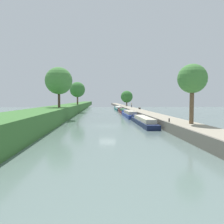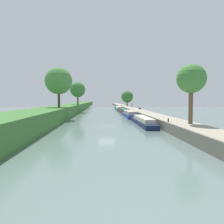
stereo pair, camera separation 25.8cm
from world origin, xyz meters
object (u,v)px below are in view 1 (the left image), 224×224
object	(u,v)px
narrowboat_navy	(142,121)
mooring_bollard_near	(169,120)
narrowboat_maroon	(123,111)
narrowboat_teal	(118,108)
narrowboat_blue	(129,114)
park_bench	(140,108)
mooring_bollard_far	(121,106)
person_walking	(132,105)

from	to	relation	value
narrowboat_navy	mooring_bollard_near	bearing A→B (deg)	-76.77
narrowboat_maroon	narrowboat_teal	size ratio (longest dim) A/B	0.99
narrowboat_teal	mooring_bollard_near	xyz separation A→B (m)	(1.90, -56.67, 0.88)
narrowboat_blue	narrowboat_teal	world-z (taller)	narrowboat_blue
park_bench	narrowboat_navy	bearing A→B (deg)	-99.46
narrowboat_navy	mooring_bollard_far	world-z (taller)	mooring_bollard_far
narrowboat_maroon	park_bench	size ratio (longest dim) A/B	11.35
narrowboat_blue	mooring_bollard_near	size ratio (longest dim) A/B	32.57
narrowboat_teal	person_walking	xyz separation A→B (m)	(4.15, -7.72, 1.53)
mooring_bollard_near	narrowboat_maroon	bearing A→B (deg)	92.64
narrowboat_teal	person_walking	bearing A→B (deg)	-61.75
narrowboat_maroon	mooring_bollard_near	world-z (taller)	mooring_bollard_near
narrowboat_blue	mooring_bollard_far	bearing A→B (deg)	87.10
person_walking	mooring_bollard_near	world-z (taller)	person_walking
narrowboat_teal	narrowboat_maroon	bearing A→B (deg)	-89.71
narrowboat_blue	park_bench	bearing A→B (deg)	68.68
mooring_bollard_far	narrowboat_maroon	bearing A→B (deg)	-94.13
narrowboat_navy	park_bench	size ratio (longest dim) A/B	10.18
mooring_bollard_near	park_bench	bearing A→B (deg)	85.61
narrowboat_maroon	mooring_bollard_far	size ratio (longest dim) A/B	37.83
person_walking	narrowboat_navy	bearing A→B (deg)	-95.77
narrowboat_navy	mooring_bollard_far	size ratio (longest dim) A/B	33.95
narrowboat_teal	mooring_bollard_near	world-z (taller)	mooring_bollard_near
mooring_bollard_near	mooring_bollard_far	xyz separation A→B (m)	(0.00, 64.37, 0.00)
narrowboat_teal	mooring_bollard_far	size ratio (longest dim) A/B	38.31
mooring_bollard_near	park_bench	world-z (taller)	park_bench
narrowboat_maroon	park_bench	xyz separation A→B (m)	(4.56, -3.52, 1.06)
narrowboat_blue	mooring_bollard_near	bearing A→B (deg)	-84.96
narrowboat_blue	mooring_bollard_far	size ratio (longest dim) A/B	32.57
mooring_bollard_far	narrowboat_teal	bearing A→B (deg)	-103.85
narrowboat_blue	person_walking	size ratio (longest dim) A/B	8.83
person_walking	mooring_bollard_far	bearing A→B (deg)	98.31
park_bench	person_walking	bearing A→B (deg)	92.15
narrowboat_navy	narrowboat_teal	distance (m)	48.66
narrowboat_maroon	narrowboat_teal	world-z (taller)	narrowboat_teal
narrowboat_navy	narrowboat_teal	world-z (taller)	narrowboat_teal
narrowboat_navy	mooring_bollard_far	xyz separation A→B (m)	(1.88, 56.36, 0.88)
person_walking	mooring_bollard_near	distance (m)	49.00
narrowboat_blue	narrowboat_teal	size ratio (longest dim) A/B	0.85
narrowboat_teal	mooring_bollard_far	xyz separation A→B (m)	(1.90, 7.70, 0.88)
narrowboat_maroon	narrowboat_teal	distance (m)	17.35
narrowboat_teal	narrowboat_navy	bearing A→B (deg)	-89.98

